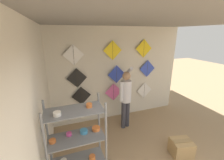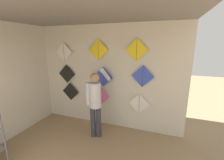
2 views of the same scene
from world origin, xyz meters
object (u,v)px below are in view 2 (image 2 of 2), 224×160
kite_4 (103,77)px  kite_8 (137,50)px  kite_1 (100,96)px  kite_3 (67,74)px  kite_0 (71,91)px  kite_2 (139,104)px  kite_5 (143,76)px  shopkeeper (96,100)px  kite_7 (98,50)px  kite_6 (64,52)px

kite_4 → kite_8: size_ratio=1.00×
kite_1 → kite_4: (0.09, 0.00, 0.56)m
kite_3 → kite_4: (1.17, 0.00, -0.00)m
kite_0 → kite_4: bearing=0.0°
kite_2 → kite_5: kite_5 is taller
shopkeeper → kite_4: shopkeeper is taller
kite_4 → kite_5: kite_5 is taller
kite_0 → kite_1: 0.99m
kite_4 → kite_5: bearing=0.0°
kite_0 → kite_7: size_ratio=1.00×
shopkeeper → kite_3: (-1.21, 0.59, 0.44)m
kite_2 → kite_7: (-1.13, 0.00, 1.36)m
kite_2 → kite_6: (-2.22, 0.00, 1.28)m
kite_5 → kite_6: 2.34m
kite_5 → kite_3: bearing=180.0°
kite_1 → kite_4: kite_4 is taller
kite_2 → kite_7: size_ratio=1.00×
kite_3 → kite_7: 1.26m
kite_0 → kite_3: kite_3 is taller
kite_0 → kite_4: 1.21m
shopkeeper → kite_4: size_ratio=3.17×
kite_3 → kite_0: bearing=0.0°
kite_3 → shopkeeper: bearing=-25.8°
kite_1 → kite_4: bearing=0.0°
kite_8 → kite_3: bearing=180.0°
kite_0 → kite_1: bearing=0.0°
kite_0 → kite_7: bearing=0.0°
shopkeeper → kite_3: bearing=138.1°
shopkeeper → kite_2: (0.96, 0.59, -0.20)m
shopkeeper → kite_6: 1.76m
kite_2 → kite_5: size_ratio=1.00×
kite_6 → kite_8: 2.10m
kite_0 → kite_5: (2.14, 0.00, 0.63)m
shopkeeper → kite_5: kite_5 is taller
kite_8 → kite_7: bearing=180.0°
kite_4 → kite_7: kite_7 is taller
kite_8 → kite_4: bearing=180.0°
kite_3 → kite_7: kite_7 is taller
kite_2 → kite_8: 1.38m
kite_7 → kite_8: size_ratio=1.00×
kite_0 → kite_6: kite_6 is taller
kite_1 → kite_5: bearing=0.0°
kite_1 → kite_2: (1.10, 0.00, -0.09)m
shopkeeper → kite_8: size_ratio=3.17×
kite_6 → kite_8: kite_8 is taller
kite_1 → kite_8: 1.62m
shopkeeper → kite_5: 1.29m
kite_6 → kite_0: bearing=0.0°
kite_2 → kite_7: kite_7 is taller
shopkeeper → kite_0: shopkeeper is taller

